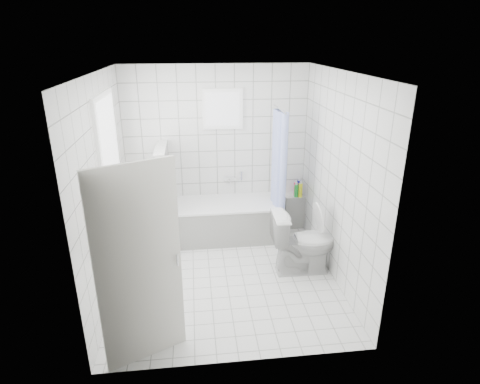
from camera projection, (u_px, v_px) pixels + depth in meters
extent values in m
plane|color=white|center=(226.00, 276.00, 5.30)|extent=(3.00, 3.00, 0.00)
plane|color=white|center=(223.00, 72.00, 4.36)|extent=(3.00, 3.00, 0.00)
cube|color=white|center=(217.00, 151.00, 6.22)|extent=(2.80, 0.02, 2.60)
cube|color=white|center=(239.00, 244.00, 3.44)|extent=(2.80, 0.02, 2.60)
cube|color=white|center=(105.00, 189.00, 4.68)|extent=(0.02, 3.00, 2.60)
cube|color=white|center=(337.00, 179.00, 4.98)|extent=(0.02, 3.00, 2.60)
cube|color=white|center=(111.00, 157.00, 4.85)|extent=(0.01, 0.90, 1.40)
cube|color=white|center=(223.00, 109.00, 5.95)|extent=(0.50, 0.01, 0.50)
cube|color=white|center=(121.00, 212.00, 5.12)|extent=(0.18, 1.02, 0.08)
cube|color=silver|center=(139.00, 268.00, 3.63)|extent=(0.74, 0.38, 2.00)
cube|color=white|center=(226.00, 221.00, 6.25)|extent=(1.67, 0.75, 0.55)
cube|color=white|center=(225.00, 204.00, 6.15)|extent=(1.69, 0.77, 0.03)
cube|color=white|center=(164.00, 196.00, 5.93)|extent=(0.15, 0.85, 1.50)
cube|color=white|center=(296.00, 210.00, 6.62)|extent=(0.40, 0.24, 0.55)
imported|color=white|center=(303.00, 242.00, 5.28)|extent=(0.85, 0.49, 0.86)
cylinder|color=silver|center=(279.00, 109.00, 5.69)|extent=(0.02, 0.80, 0.02)
cube|color=silver|center=(230.00, 179.00, 6.36)|extent=(0.18, 0.06, 0.06)
imported|color=#FD62BB|center=(116.00, 210.00, 4.75)|extent=(0.14, 0.14, 0.27)
imported|color=white|center=(120.00, 205.00, 5.02)|extent=(0.15, 0.15, 0.17)
imported|color=#AF577F|center=(124.00, 194.00, 5.33)|extent=(0.14, 0.14, 0.21)
imported|color=#36DCF6|center=(118.00, 209.00, 4.86)|extent=(0.13, 0.13, 0.21)
cylinder|color=#F71D4E|center=(296.00, 189.00, 6.48)|extent=(0.06, 0.06, 0.21)
cylinder|color=#F9FF1A|center=(300.00, 190.00, 6.40)|extent=(0.06, 0.06, 0.23)
cylinder|color=#1619B0|center=(299.00, 188.00, 6.50)|extent=(0.06, 0.06, 0.24)
cylinder|color=green|center=(296.00, 191.00, 6.41)|extent=(0.06, 0.06, 0.21)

